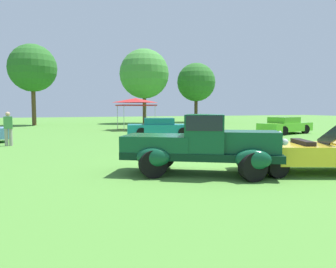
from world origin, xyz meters
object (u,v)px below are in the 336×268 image
at_px(neighbor_convertible, 322,153).
at_px(canopy_tent_left_field, 136,101).
at_px(feature_pickup_truck, 202,144).
at_px(spectator_near_truck, 8,127).
at_px(show_car_teal, 161,127).
at_px(show_car_lime, 285,126).

bearing_deg(neighbor_convertible, canopy_tent_left_field, 91.26).
relative_size(feature_pickup_truck, neighbor_convertible, 0.91).
height_order(neighbor_convertible, spectator_near_truck, spectator_near_truck).
relative_size(feature_pickup_truck, canopy_tent_left_field, 1.54).
relative_size(show_car_teal, spectator_near_truck, 2.77).
xyz_separation_m(show_car_lime, spectator_near_truck, (-17.98, -1.34, 0.31)).
xyz_separation_m(neighbor_convertible, show_car_teal, (-0.54, 12.86, 0.02)).
xyz_separation_m(neighbor_convertible, spectator_near_truck, (-9.34, 10.53, 0.33)).
height_order(show_car_lime, spectator_near_truck, spectator_near_truck).
relative_size(neighbor_convertible, spectator_near_truck, 2.93).
distance_m(neighbor_convertible, spectator_near_truck, 14.08).
relative_size(feature_pickup_truck, show_car_lime, 0.95).
bearing_deg(show_car_teal, canopy_tent_left_field, 89.14).
bearing_deg(canopy_tent_left_field, feature_pickup_truck, -98.90).
relative_size(show_car_teal, show_car_lime, 0.99).
bearing_deg(feature_pickup_truck, spectator_near_truck, 121.95).
relative_size(show_car_teal, canopy_tent_left_field, 1.60).
bearing_deg(show_car_lime, canopy_tent_left_field, 138.71).
bearing_deg(spectator_near_truck, neighbor_convertible, -48.42).
distance_m(spectator_near_truck, canopy_tent_left_field, 12.97).
xyz_separation_m(feature_pickup_truck, show_car_lime, (12.03, 10.88, -0.27)).
bearing_deg(feature_pickup_truck, canopy_tent_left_field, 81.10).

